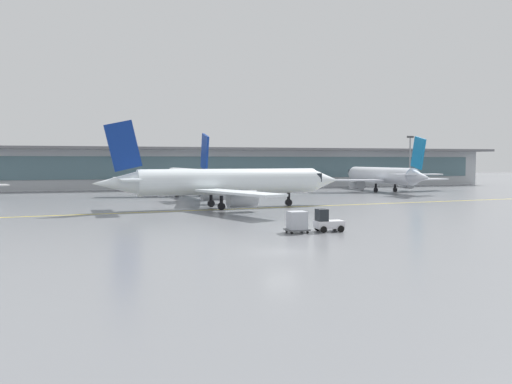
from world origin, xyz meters
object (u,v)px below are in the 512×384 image
taxiing_regional_jet (227,182)px  baggage_tug (327,222)px  cargo_dolly_lead (297,221)px  apron_light_mast_1 (410,159)px  gate_airplane_1 (187,178)px  gate_airplane_2 (382,176)px

taxiing_regional_jet → baggage_tug: bearing=-87.7°
cargo_dolly_lead → apron_light_mast_1: 88.92m
gate_airplane_1 → baggage_tug: (4.69, -53.29, -2.42)m
taxiing_regional_jet → baggage_tug: 26.11m
gate_airplane_1 → baggage_tug: size_ratio=12.70×
gate_airplane_2 → taxiing_regional_jet: bearing=125.3°
gate_airplane_1 → cargo_dolly_lead: 53.30m
baggage_tug → apron_light_mast_1: 87.15m
taxiing_regional_jet → cargo_dolly_lead: 25.82m
gate_airplane_1 → apron_light_mast_1: 60.21m
gate_airplane_1 → cargo_dolly_lead: (1.76, -53.22, -2.26)m
gate_airplane_2 → apron_light_mast_1: (16.65, 15.23, 3.67)m
taxiing_regional_jet → cargo_dolly_lead: (0.41, -25.70, -2.47)m
gate_airplane_1 → baggage_tug: bearing=-179.2°
taxiing_regional_jet → apron_light_mast_1: size_ratio=2.80×
taxiing_regional_jet → baggage_tug: size_ratio=13.49×
cargo_dolly_lead → gate_airplane_2: bearing=54.5°
baggage_tug → cargo_dolly_lead: baggage_tug is taller
cargo_dolly_lead → gate_airplane_1: bearing=93.1°
cargo_dolly_lead → taxiing_regional_jet: bearing=92.1°
baggage_tug → cargo_dolly_lead: size_ratio=1.23×
gate_airplane_2 → taxiing_regional_jet: size_ratio=0.94×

